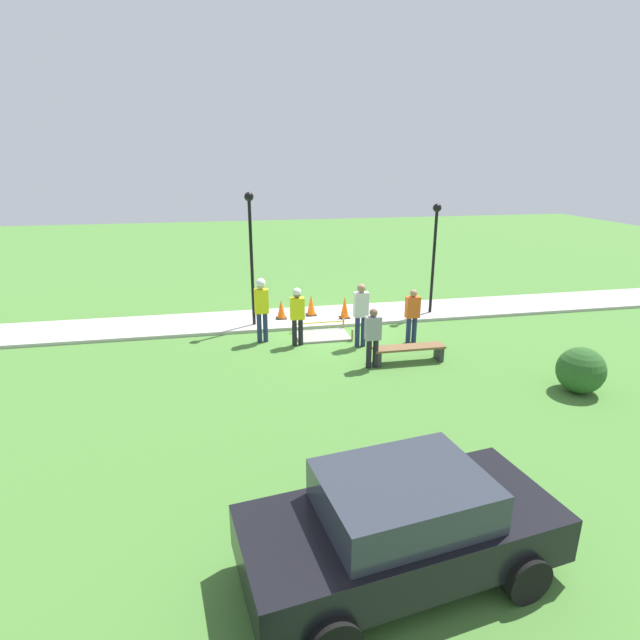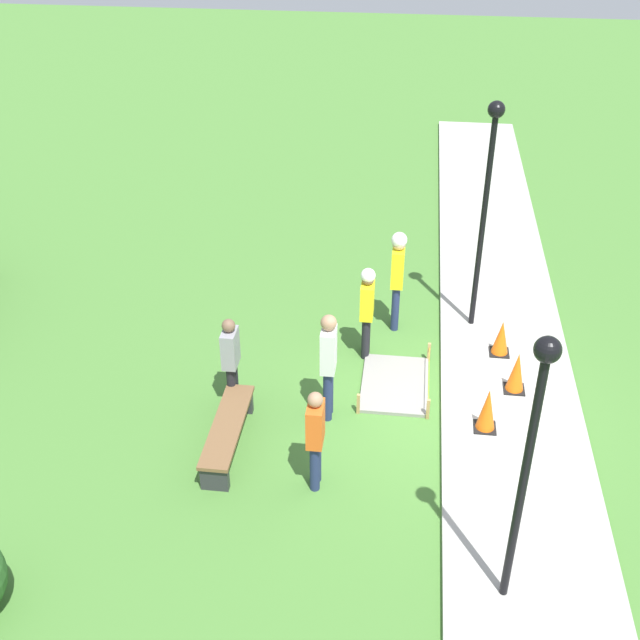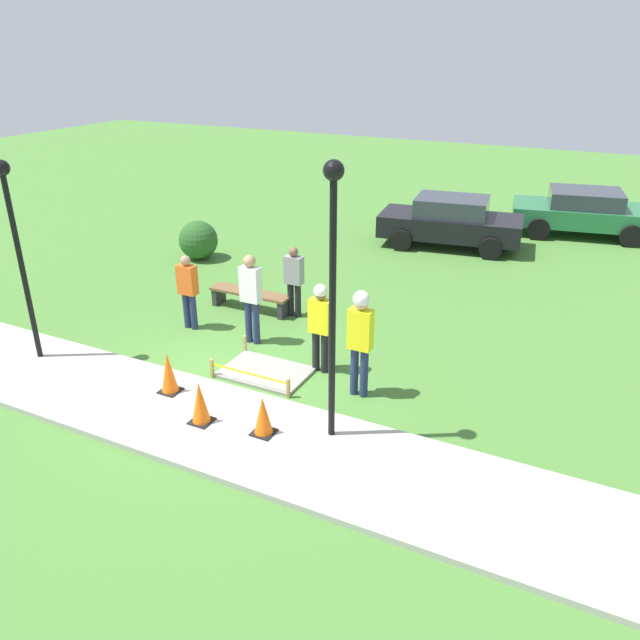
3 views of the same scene
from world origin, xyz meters
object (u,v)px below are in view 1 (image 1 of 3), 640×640
at_px(worker_supervisor, 297,312).
at_px(bystander_in_white_shirt, 373,335).
at_px(worker_assistant, 261,304).
at_px(bystander_in_gray_shirt, 361,311).
at_px(bystander_in_orange_shirt, 412,313).
at_px(parked_car_black, 401,525).
at_px(traffic_cone_near_patch, 345,307).
at_px(park_bench, 409,351).
at_px(lamppost_far, 435,242).
at_px(lamppost_near, 251,241).
at_px(traffic_cone_far_patch, 311,305).
at_px(traffic_cone_sidewalk_edge, 281,309).

height_order(worker_supervisor, bystander_in_white_shirt, worker_supervisor).
bearing_deg(worker_assistant, bystander_in_gray_shirt, 161.26).
xyz_separation_m(bystander_in_orange_shirt, parked_car_black, (3.29, 8.10, -0.16)).
distance_m(bystander_in_gray_shirt, bystander_in_white_shirt, 1.55).
relative_size(traffic_cone_near_patch, park_bench, 0.38).
bearing_deg(bystander_in_orange_shirt, worker_assistant, -12.21).
distance_m(worker_supervisor, bystander_in_white_shirt, 2.59).
relative_size(traffic_cone_near_patch, lamppost_far, 0.20).
height_order(bystander_in_gray_shirt, bystander_in_white_shirt, bystander_in_gray_shirt).
xyz_separation_m(traffic_cone_near_patch, lamppost_near, (3.01, 0.10, 2.32)).
relative_size(traffic_cone_far_patch, bystander_in_gray_shirt, 0.38).
bearing_deg(bystander_in_white_shirt, traffic_cone_near_patch, -93.64).
bearing_deg(parked_car_black, traffic_cone_near_patch, -108.27).
xyz_separation_m(traffic_cone_far_patch, worker_supervisor, (0.85, 2.49, 0.56)).
bearing_deg(bystander_in_orange_shirt, worker_supervisor, -7.91).
bearing_deg(worker_assistant, bystander_in_orange_shirt, 167.79).
height_order(lamppost_near, parked_car_black, lamppost_near).
bearing_deg(bystander_in_gray_shirt, bystander_in_orange_shirt, 179.97).
bearing_deg(traffic_cone_near_patch, park_bench, 101.82).
bearing_deg(worker_assistant, worker_supervisor, 154.41).
height_order(worker_assistant, bystander_in_orange_shirt, worker_assistant).
height_order(worker_supervisor, worker_assistant, worker_assistant).
bearing_deg(traffic_cone_far_patch, park_bench, 112.96).
height_order(traffic_cone_near_patch, lamppost_far, lamppost_far).
bearing_deg(traffic_cone_far_patch, bystander_in_gray_shirt, 106.97).
xyz_separation_m(traffic_cone_near_patch, traffic_cone_sidewalk_edge, (2.08, -0.35, -0.04)).
bearing_deg(worker_supervisor, bystander_in_white_shirt, 129.35).
distance_m(traffic_cone_near_patch, bystander_in_orange_shirt, 2.84).
bearing_deg(lamppost_near, park_bench, 135.71).
relative_size(traffic_cone_sidewalk_edge, parked_car_black, 0.15).
relative_size(bystander_in_orange_shirt, bystander_in_white_shirt, 1.01).
xyz_separation_m(bystander_in_gray_shirt, lamppost_far, (-3.21, -2.49, 1.47)).
xyz_separation_m(lamppost_far, parked_car_black, (4.95, 10.59, -1.78)).
xyz_separation_m(lamppost_near, lamppost_far, (-6.08, -0.17, -0.25)).
relative_size(traffic_cone_near_patch, parked_car_black, 0.17).
bearing_deg(bystander_in_orange_shirt, traffic_cone_far_patch, -50.29).
height_order(traffic_cone_far_patch, worker_supervisor, worker_supervisor).
relative_size(traffic_cone_far_patch, lamppost_far, 0.19).
xyz_separation_m(park_bench, bystander_in_orange_shirt, (-0.61, -1.39, 0.58)).
bearing_deg(park_bench, bystander_in_white_shirt, 8.08).
bearing_deg(bystander_in_gray_shirt, traffic_cone_far_patch, -73.03).
xyz_separation_m(traffic_cone_near_patch, worker_assistant, (2.86, 1.50, 0.71)).
xyz_separation_m(bystander_in_white_shirt, parked_car_black, (1.63, 6.56, -0.14)).
distance_m(lamppost_near, parked_car_black, 10.68).
distance_m(park_bench, bystander_in_gray_shirt, 1.83).
distance_m(traffic_cone_far_patch, lamppost_near, 3.12).
relative_size(bystander_in_white_shirt, lamppost_near, 0.39).
relative_size(park_bench, bystander_in_white_shirt, 1.21).
distance_m(park_bench, lamppost_far, 5.01).
distance_m(worker_assistant, lamppost_far, 6.29).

